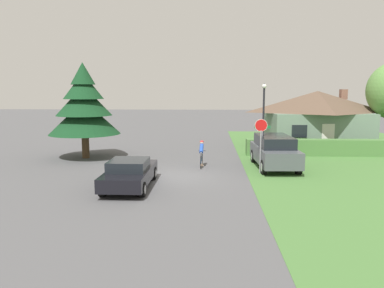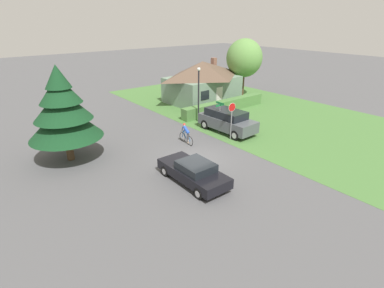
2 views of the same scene
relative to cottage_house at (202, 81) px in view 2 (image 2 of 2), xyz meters
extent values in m
plane|color=#515154|center=(-10.10, -11.31, -2.26)|extent=(140.00, 140.00, 0.00)
cube|color=#477538|center=(1.55, -7.31, -2.25)|extent=(16.00, 36.00, 0.01)
cube|color=slate|center=(0.00, 0.00, -0.92)|extent=(7.69, 5.60, 2.68)
pyramid|color=brown|center=(0.00, 0.00, 1.26)|extent=(8.31, 6.05, 1.67)
cube|color=silver|center=(0.13, -2.64, -1.26)|extent=(0.90, 0.11, 2.00)
cube|color=black|center=(-1.94, -2.75, -0.78)|extent=(1.10, 0.12, 0.90)
cube|color=brown|center=(2.20, 0.64, 1.83)|extent=(0.53, 0.53, 0.80)
cube|color=#4C7A3D|center=(-0.85, -4.45, -1.71)|extent=(10.12, 0.90, 1.10)
cube|color=black|center=(-12.00, -13.45, -1.68)|extent=(1.86, 4.58, 0.58)
cube|color=black|center=(-12.00, -13.71, -1.17)|extent=(1.63, 1.92, 0.45)
cylinder|color=black|center=(-12.83, -11.89, -1.94)|extent=(0.26, 0.63, 0.63)
cylinder|color=#ADADB2|center=(-12.83, -11.89, -1.94)|extent=(0.27, 0.37, 0.37)
cylinder|color=black|center=(-11.18, -11.89, -1.94)|extent=(0.26, 0.63, 0.63)
cylinder|color=#ADADB2|center=(-11.18, -11.89, -1.94)|extent=(0.27, 0.37, 0.37)
cylinder|color=black|center=(-12.82, -15.01, -1.94)|extent=(0.26, 0.63, 0.63)
cylinder|color=#ADADB2|center=(-12.82, -15.01, -1.94)|extent=(0.27, 0.37, 0.37)
cylinder|color=black|center=(-11.18, -15.01, -1.94)|extent=(0.26, 0.63, 0.63)
cylinder|color=#ADADB2|center=(-11.18, -15.01, -1.94)|extent=(0.27, 0.37, 0.37)
torus|color=black|center=(-8.89, -9.18, -1.91)|extent=(0.07, 0.74, 0.74)
torus|color=black|center=(-8.85, -8.21, -1.91)|extent=(0.07, 0.74, 0.74)
cylinder|color=#1E66B2|center=(-8.88, -8.94, -1.73)|extent=(0.04, 0.17, 0.62)
cylinder|color=#1E66B2|center=(-8.86, -8.58, -1.70)|extent=(0.06, 0.61, 0.68)
cylinder|color=#1E66B2|center=(-8.87, -8.65, -1.40)|extent=(0.07, 0.72, 0.08)
cylinder|color=#1E66B2|center=(-8.88, -9.02, -1.97)|extent=(0.05, 0.33, 0.16)
cylinder|color=#1E66B2|center=(-8.88, -9.09, -1.67)|extent=(0.04, 0.20, 0.50)
cylinder|color=#1E66B2|center=(-8.85, -8.25, -1.64)|extent=(0.04, 0.11, 0.54)
cylinder|color=black|center=(-8.85, -8.29, -1.38)|extent=(0.44, 0.04, 0.02)
ellipsoid|color=black|center=(-8.88, -9.01, -1.40)|extent=(0.09, 0.20, 0.05)
cylinder|color=slate|center=(-8.88, -9.02, -1.61)|extent=(0.12, 0.25, 0.52)
cylinder|color=slate|center=(-8.88, -8.86, -1.69)|extent=(0.12, 0.25, 0.67)
cylinder|color=beige|center=(-8.88, -8.95, -2.00)|extent=(0.08, 0.08, 0.30)
cylinder|color=beige|center=(-8.83, -8.79, -2.10)|extent=(0.17, 0.08, 0.21)
cylinder|color=#264CB2|center=(-8.87, -8.74, -1.18)|extent=(0.25, 0.67, 0.55)
cylinder|color=#264CB2|center=(-8.86, -8.52, -1.20)|extent=(0.08, 0.24, 0.35)
cylinder|color=#264CB2|center=(-8.86, -8.24, -1.20)|extent=(0.08, 0.24, 0.35)
sphere|color=beige|center=(-8.86, -8.47, -0.86)|extent=(0.19, 0.19, 0.19)
ellipsoid|color=red|center=(-8.86, -8.47, -0.81)|extent=(0.22, 0.18, 0.12)
cube|color=#4C5156|center=(-4.73, -8.80, -1.47)|extent=(2.24, 5.00, 0.89)
cube|color=black|center=(-4.74, -8.61, -0.73)|extent=(1.92, 3.40, 0.60)
cylinder|color=black|center=(-5.72, -7.17, -1.87)|extent=(0.28, 0.79, 0.78)
cylinder|color=#ADADB2|center=(-5.72, -7.17, -1.87)|extent=(0.27, 0.47, 0.45)
cylinder|color=black|center=(-3.90, -7.09, -1.87)|extent=(0.28, 0.79, 0.78)
cylinder|color=#ADADB2|center=(-3.90, -7.09, -1.87)|extent=(0.27, 0.47, 0.45)
cylinder|color=black|center=(-5.56, -10.51, -1.87)|extent=(0.28, 0.79, 0.78)
cylinder|color=#ADADB2|center=(-5.56, -10.51, -1.87)|extent=(0.27, 0.47, 0.45)
cylinder|color=black|center=(-3.74, -10.42, -1.87)|extent=(0.28, 0.79, 0.78)
cylinder|color=#ADADB2|center=(-3.74, -10.42, -1.87)|extent=(0.27, 0.47, 0.45)
cylinder|color=gray|center=(-5.71, -10.17, -1.11)|extent=(0.07, 0.07, 2.30)
cylinder|color=red|center=(-5.71, -10.17, 0.30)|extent=(0.62, 0.06, 0.62)
cylinder|color=silver|center=(-5.71, -10.17, 0.30)|extent=(0.65, 0.06, 0.65)
cylinder|color=black|center=(-4.91, -5.31, 0.00)|extent=(0.13, 0.13, 4.52)
sphere|color=white|center=(-4.91, -5.31, 2.40)|extent=(0.30, 0.30, 0.30)
cone|color=black|center=(-4.91, -5.31, 2.55)|extent=(0.18, 0.18, 0.12)
cylinder|color=gray|center=(-5.41, -8.57, -1.13)|extent=(0.06, 0.06, 2.26)
cube|color=#197238|center=(-5.41, -8.57, 0.06)|extent=(0.90, 0.03, 0.16)
cube|color=#197238|center=(-5.41, -8.57, 0.22)|extent=(0.03, 0.90, 0.16)
cylinder|color=#4C3823|center=(-16.50, -6.11, -1.47)|extent=(0.47, 0.47, 1.58)
cone|color=#143D1E|center=(-16.50, -6.11, 0.42)|extent=(4.55, 4.55, 2.19)
cone|color=#143D1E|center=(-16.50, -6.11, 1.49)|extent=(3.55, 3.55, 1.93)
cone|color=#143D1E|center=(-16.50, -6.11, 2.42)|extent=(2.55, 2.55, 1.66)
cone|color=#143D1E|center=(-16.50, -6.11, 3.20)|extent=(1.55, 1.55, 1.40)
cylinder|color=#4C3823|center=(5.45, -0.97, -0.95)|extent=(0.37, 0.37, 2.62)
ellipsoid|color=#609347|center=(5.45, -0.97, 2.11)|extent=(4.12, 4.12, 4.32)
camera|label=1|loc=(-8.39, -29.88, 2.08)|focal=35.00mm
camera|label=2|loc=(-21.29, -25.13, 6.42)|focal=28.00mm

